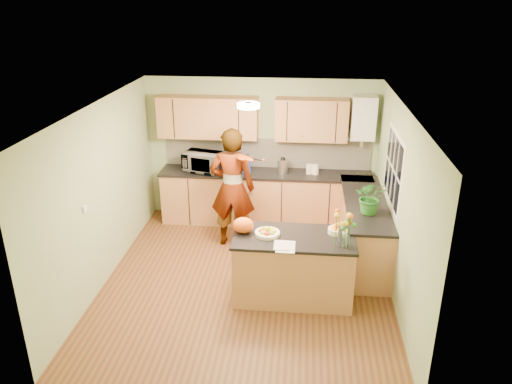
{
  "coord_description": "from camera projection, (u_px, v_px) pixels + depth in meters",
  "views": [
    {
      "loc": [
        0.74,
        -6.1,
        3.88
      ],
      "look_at": [
        0.08,
        0.5,
        1.16
      ],
      "focal_mm": 35.0,
      "sensor_mm": 36.0,
      "label": 1
    }
  ],
  "objects": [
    {
      "name": "kettle",
      "position": [
        283.0,
        166.0,
        8.5
      ],
      "size": [
        0.18,
        0.18,
        0.33
      ],
      "rotation": [
        0.0,
        0.0,
        0.43
      ],
      "color": "silver",
      "rests_on": "back_counter"
    },
    {
      "name": "wall_left",
      "position": [
        102.0,
        194.0,
        6.87
      ],
      "size": [
        0.02,
        4.5,
        2.5
      ],
      "primitive_type": "cube",
      "color": "#98AD7C",
      "rests_on": "floor"
    },
    {
      "name": "microwave",
      "position": [
        202.0,
        162.0,
        8.59
      ],
      "size": [
        0.69,
        0.55,
        0.33
      ],
      "primitive_type": "imported",
      "rotation": [
        0.0,
        0.0,
        -0.25
      ],
      "color": "white",
      "rests_on": "back_counter"
    },
    {
      "name": "potted_plant",
      "position": [
        371.0,
        197.0,
        6.93
      ],
      "size": [
        0.46,
        0.4,
        0.49
      ],
      "primitive_type": "imported",
      "rotation": [
        0.0,
        0.0,
        -0.04
      ],
      "color": "#2A7326",
      "rests_on": "right_counter"
    },
    {
      "name": "papers",
      "position": [
        286.0,
        247.0,
        6.17
      ],
      "size": [
        0.24,
        0.32,
        0.01
      ],
      "primitive_type": "cube",
      "color": "silver",
      "rests_on": "peninsula_island"
    },
    {
      "name": "blue_box",
      "position": [
        240.0,
        164.0,
        8.6
      ],
      "size": [
        0.38,
        0.31,
        0.26
      ],
      "primitive_type": "cube",
      "rotation": [
        0.0,
        0.0,
        0.24
      ],
      "color": "navy",
      "rests_on": "back_counter"
    },
    {
      "name": "violinist",
      "position": [
        232.0,
        188.0,
        7.81
      ],
      "size": [
        0.73,
        0.49,
        1.95
      ],
      "primitive_type": "imported",
      "rotation": [
        0.0,
        0.0,
        3.11
      ],
      "color": "#E6AE8D",
      "rests_on": "floor"
    },
    {
      "name": "floor",
      "position": [
        247.0,
        280.0,
        7.16
      ],
      "size": [
        4.5,
        4.5,
        0.0
      ],
      "primitive_type": "plane",
      "color": "#592F19",
      "rests_on": "ground"
    },
    {
      "name": "orange_bag",
      "position": [
        243.0,
        225.0,
        6.51
      ],
      "size": [
        0.29,
        0.26,
        0.21
      ],
      "primitive_type": "ellipsoid",
      "rotation": [
        0.0,
        0.0,
        0.09
      ],
      "color": "#F55D14",
      "rests_on": "peninsula_island"
    },
    {
      "name": "wall_front",
      "position": [
        218.0,
        295.0,
        4.61
      ],
      "size": [
        4.0,
        0.02,
        2.5
      ],
      "primitive_type": "cube",
      "color": "#98AD7C",
      "rests_on": "floor"
    },
    {
      "name": "right_counter",
      "position": [
        364.0,
        229.0,
        7.6
      ],
      "size": [
        0.62,
        2.24,
        0.94
      ],
      "color": "#BA7C4A",
      "rests_on": "floor"
    },
    {
      "name": "ceiling",
      "position": [
        246.0,
        108.0,
        6.21
      ],
      "size": [
        4.0,
        4.5,
        0.02
      ],
      "primitive_type": "cube",
      "color": "silver",
      "rests_on": "wall_back"
    },
    {
      "name": "jar_white",
      "position": [
        315.0,
        169.0,
        8.47
      ],
      "size": [
        0.15,
        0.15,
        0.17
      ],
      "primitive_type": "cylinder",
      "rotation": [
        0.0,
        0.0,
        0.43
      ],
      "color": "white",
      "rests_on": "back_counter"
    },
    {
      "name": "fruit_dish",
      "position": [
        267.0,
        232.0,
        6.46
      ],
      "size": [
        0.32,
        0.32,
        0.11
      ],
      "color": "#F9EAC7",
      "rests_on": "peninsula_island"
    },
    {
      "name": "window_right",
      "position": [
        393.0,
        169.0,
        6.94
      ],
      "size": [
        0.01,
        1.3,
        1.05
      ],
      "color": "white",
      "rests_on": "wall_right"
    },
    {
      "name": "flower_vase",
      "position": [
        344.0,
        219.0,
        6.09
      ],
      "size": [
        0.29,
        0.29,
        0.53
      ],
      "rotation": [
        0.0,
        0.0,
        0.36
      ],
      "color": "silver",
      "rests_on": "peninsula_island"
    },
    {
      "name": "wall_right",
      "position": [
        399.0,
        206.0,
        6.5
      ],
      "size": [
        0.02,
        4.5,
        2.5
      ],
      "primitive_type": "cube",
      "color": "#98AD7C",
      "rests_on": "floor"
    },
    {
      "name": "boiler",
      "position": [
        363.0,
        118.0,
        8.21
      ],
      "size": [
        0.4,
        0.3,
        0.86
      ],
      "color": "white",
      "rests_on": "wall_back"
    },
    {
      "name": "back_counter",
      "position": [
        265.0,
        197.0,
        8.76
      ],
      "size": [
        3.64,
        0.62,
        0.94
      ],
      "color": "#BA7C4A",
      "rests_on": "floor"
    },
    {
      "name": "ceiling_lamp",
      "position": [
        248.0,
        105.0,
        6.5
      ],
      "size": [
        0.3,
        0.3,
        0.07
      ],
      "color": "#FFEABF",
      "rests_on": "ceiling"
    },
    {
      "name": "orange_bowl",
      "position": [
        337.0,
        229.0,
        6.51
      ],
      "size": [
        0.23,
        0.23,
        0.14
      ],
      "color": "#F9EAC7",
      "rests_on": "peninsula_island"
    },
    {
      "name": "upper_cabinets",
      "position": [
        250.0,
        118.0,
        8.39
      ],
      "size": [
        3.2,
        0.34,
        0.7
      ],
      "color": "#BA7C4A",
      "rests_on": "wall_back"
    },
    {
      "name": "peninsula_island",
      "position": [
        293.0,
        267.0,
        6.61
      ],
      "size": [
        1.58,
        0.81,
        0.91
      ],
      "color": "#BA7C4A",
      "rests_on": "floor"
    },
    {
      "name": "wall_back",
      "position": [
        261.0,
        150.0,
        8.75
      ],
      "size": [
        4.0,
        0.02,
        2.5
      ],
      "primitive_type": "cube",
      "color": "#98AD7C",
      "rests_on": "floor"
    },
    {
      "name": "splashback",
      "position": [
        267.0,
        153.0,
        8.75
      ],
      "size": [
        3.6,
        0.02,
        0.52
      ],
      "primitive_type": "cube",
      "color": "beige",
      "rests_on": "back_counter"
    },
    {
      "name": "jar_cream",
      "position": [
        309.0,
        169.0,
        8.49
      ],
      "size": [
        0.13,
        0.13,
        0.17
      ],
      "primitive_type": "cylinder",
      "rotation": [
        0.0,
        0.0,
        -0.19
      ],
      "color": "#F9EAC7",
      "rests_on": "back_counter"
    },
    {
      "name": "violin",
      "position": [
        243.0,
        158.0,
        7.37
      ],
      "size": [
        0.57,
        0.5,
        0.14
      ],
      "primitive_type": null,
      "rotation": [
        0.17,
        0.0,
        -0.61
      ],
      "color": "#571A05",
      "rests_on": "violinist"
    },
    {
      "name": "light_switch",
      "position": [
        85.0,
        209.0,
        6.29
      ],
      "size": [
        0.02,
        0.09,
        0.09
      ],
      "primitive_type": "cube",
      "color": "white",
      "rests_on": "wall_left"
    }
  ]
}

